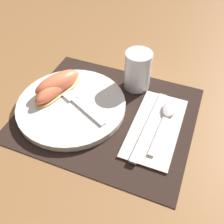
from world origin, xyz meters
TOP-DOWN VIEW (x-y plane):
  - ground_plane at (0.00, 0.00)m, footprint 3.00×3.00m
  - placemat at (0.00, 0.00)m, footprint 0.42×0.35m
  - plate at (-0.09, -0.02)m, footprint 0.27×0.27m
  - juice_glass at (0.04, 0.12)m, footprint 0.07×0.07m
  - napkin at (0.12, -0.00)m, footprint 0.11×0.22m
  - knife at (0.11, -0.01)m, footprint 0.03×0.23m
  - spoon at (0.14, 0.04)m, footprint 0.04×0.18m
  - fork at (-0.08, -0.01)m, footprint 0.17×0.10m
  - citrus_wedge_0 at (-0.14, 0.02)m, footprint 0.11×0.14m
  - citrus_wedge_1 at (-0.14, -0.00)m, footprint 0.07×0.14m

SIDE VIEW (x-z plane):
  - ground_plane at x=0.00m, z-range 0.00..0.00m
  - placemat at x=0.00m, z-range 0.00..0.00m
  - napkin at x=0.12m, z-range 0.00..0.01m
  - knife at x=0.11m, z-range 0.01..0.01m
  - spoon at x=0.14m, z-range 0.01..0.02m
  - plate at x=-0.09m, z-range 0.00..0.02m
  - fork at x=-0.08m, z-range 0.02..0.02m
  - citrus_wedge_1 at x=-0.14m, z-range 0.02..0.05m
  - citrus_wedge_0 at x=-0.14m, z-range 0.02..0.06m
  - juice_glass at x=0.04m, z-range 0.00..0.10m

